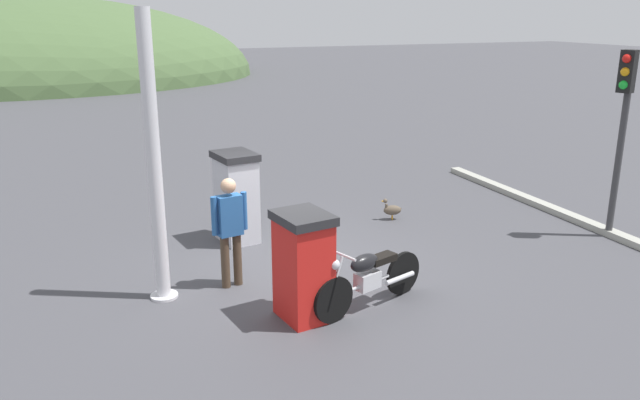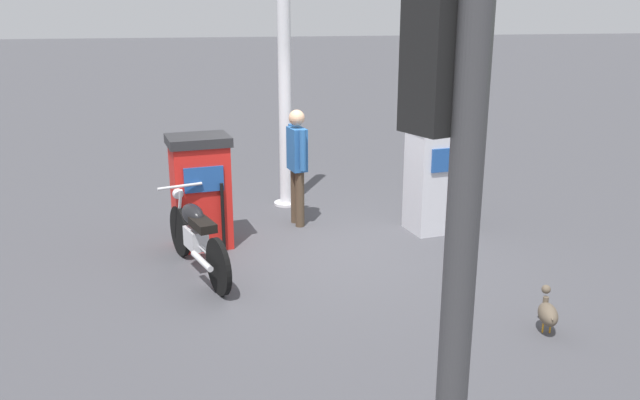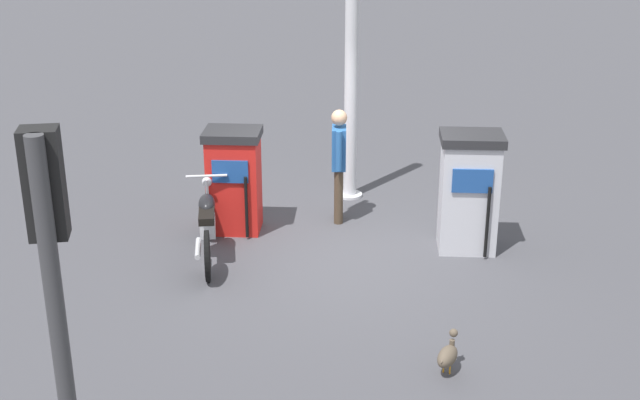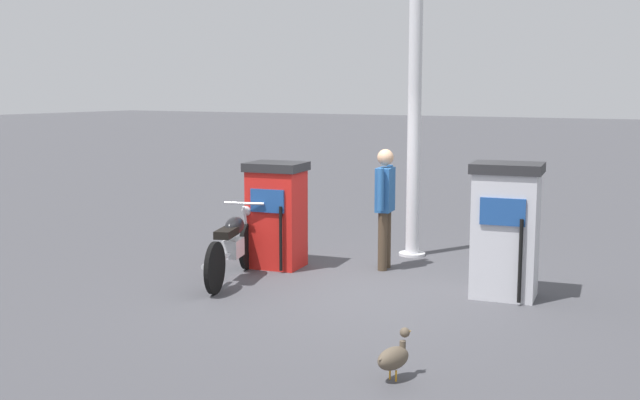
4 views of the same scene
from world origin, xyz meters
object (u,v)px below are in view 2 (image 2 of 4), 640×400
attendant_person (297,160)px  wandering_duck (548,313)px  motorcycle_near_pump (196,235)px  fuel_pump_far (437,173)px  fuel_pump_near (201,191)px  roadside_traffic_light (447,224)px  canopy_support_pole (285,82)px

attendant_person → wandering_duck: (3.77, 1.83, -0.76)m
motorcycle_near_pump → attendant_person: size_ratio=1.15×
fuel_pump_far → wandering_duck: 3.21m
fuel_pump_near → motorcycle_near_pump: (0.93, -0.10, -0.28)m
fuel_pump_far → attendant_person: (-0.62, -1.88, 0.14)m
wandering_duck → roadside_traffic_light: size_ratio=0.13×
fuel_pump_near → wandering_duck: 4.53m
wandering_duck → roadside_traffic_light: bearing=-37.6°
fuel_pump_near → motorcycle_near_pump: fuel_pump_near is taller
motorcycle_near_pump → roadside_traffic_light: size_ratio=0.57×
attendant_person → roadside_traffic_light: (6.93, -0.60, 1.35)m
fuel_pump_near → attendant_person: (-0.62, 1.38, 0.21)m
fuel_pump_near → fuel_pump_far: 3.26m
fuel_pump_far → wandering_duck: (3.15, -0.05, -0.62)m
fuel_pump_far → wandering_duck: bearing=-0.9°
attendant_person → wandering_duck: 4.26m
fuel_pump_near → attendant_person: bearing=114.3°
motorcycle_near_pump → attendant_person: (-1.55, 1.48, 0.49)m
roadside_traffic_light → canopy_support_pole: (-7.95, 0.59, -0.37)m
attendant_person → canopy_support_pole: size_ratio=0.41×
attendant_person → fuel_pump_near: bearing=-65.7°
fuel_pump_near → roadside_traffic_light: bearing=7.1°
fuel_pump_far → fuel_pump_near: bearing=-90.0°
fuel_pump_far → roadside_traffic_light: roadside_traffic_light is taller
fuel_pump_near → wandering_duck: (3.15, 3.21, -0.54)m
motorcycle_near_pump → attendant_person: 2.20m
roadside_traffic_light → wandering_duck: bearing=142.4°
fuel_pump_far → motorcycle_near_pump: 3.50m
fuel_pump_near → canopy_support_pole: 2.46m
motorcycle_near_pump → roadside_traffic_light: 5.75m
fuel_pump_far → motorcycle_near_pump: fuel_pump_far is taller
fuel_pump_near → motorcycle_near_pump: 0.97m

